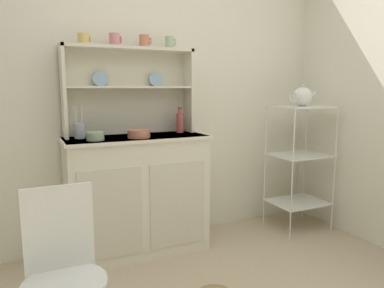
{
  "coord_description": "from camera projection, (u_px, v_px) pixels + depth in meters",
  "views": [
    {
      "loc": [
        -0.97,
        -1.25,
        1.28
      ],
      "look_at": [
        0.15,
        1.12,
        0.87
      ],
      "focal_mm": 33.78,
      "sensor_mm": 36.0,
      "label": 1
    }
  ],
  "objects": [
    {
      "name": "hutch_shelf_unit",
      "position": [
        129.0,
        84.0,
        2.81
      ],
      "size": [
        1.01,
        0.18,
        0.67
      ],
      "color": "beige",
      "rests_on": "hutch_cabinet"
    },
    {
      "name": "cup_rose_1",
      "position": [
        115.0,
        40.0,
        2.67
      ],
      "size": [
        0.09,
        0.08,
        0.09
      ],
      "color": "#D17A84",
      "rests_on": "hutch_shelf_unit"
    },
    {
      "name": "jam_bottle",
      "position": [
        180.0,
        122.0,
        2.95
      ],
      "size": [
        0.06,
        0.06,
        0.21
      ],
      "color": "#B74C47",
      "rests_on": "hutch_cabinet"
    },
    {
      "name": "wire_chair",
      "position": [
        62.0,
        264.0,
        1.58
      ],
      "size": [
        0.36,
        0.36,
        0.85
      ],
      "rotation": [
        0.0,
        0.0,
        -0.05
      ],
      "color": "white",
      "rests_on": "ground"
    },
    {
      "name": "porcelain_teapot",
      "position": [
        302.0,
        97.0,
        3.17
      ],
      "size": [
        0.26,
        0.17,
        0.19
      ],
      "color": "white",
      "rests_on": "bakers_rack"
    },
    {
      "name": "cup_terracotta_2",
      "position": [
        144.0,
        41.0,
        2.77
      ],
      "size": [
        0.09,
        0.08,
        0.09
      ],
      "color": "#C67556",
      "rests_on": "hutch_shelf_unit"
    },
    {
      "name": "hutch_cabinet",
      "position": [
        137.0,
        194.0,
        2.79
      ],
      "size": [
        1.08,
        0.45,
        0.92
      ],
      "color": "silver",
      "rests_on": "ground"
    },
    {
      "name": "bakers_rack",
      "position": [
        300.0,
        154.0,
        3.25
      ],
      "size": [
        0.5,
        0.39,
        1.12
      ],
      "color": "silver",
      "rests_on": "ground"
    },
    {
      "name": "bowl_mixing_large",
      "position": [
        95.0,
        136.0,
        2.52
      ],
      "size": [
        0.12,
        0.12,
        0.06
      ],
      "primitive_type": "cylinder",
      "color": "#9EB78E",
      "rests_on": "hutch_cabinet"
    },
    {
      "name": "utensil_jar",
      "position": [
        80.0,
        130.0,
        2.61
      ],
      "size": [
        0.08,
        0.08,
        0.24
      ],
      "color": "#B2B7C6",
      "rests_on": "hutch_cabinet"
    },
    {
      "name": "bowl_floral_medium",
      "position": [
        139.0,
        134.0,
        2.65
      ],
      "size": [
        0.17,
        0.17,
        0.06
      ],
      "primitive_type": "cylinder",
      "color": "#C67556",
      "rests_on": "hutch_cabinet"
    },
    {
      "name": "wall_back",
      "position": [
        150.0,
        92.0,
        2.99
      ],
      "size": [
        3.84,
        0.05,
        2.5
      ],
      "primitive_type": "cube",
      "color": "silver",
      "rests_on": "ground"
    },
    {
      "name": "cup_gold_0",
      "position": [
        83.0,
        39.0,
        2.58
      ],
      "size": [
        0.09,
        0.08,
        0.08
      ],
      "color": "#DBB760",
      "rests_on": "hutch_shelf_unit"
    },
    {
      "name": "cup_sage_3",
      "position": [
        170.0,
        43.0,
        2.86
      ],
      "size": [
        0.08,
        0.07,
        0.09
      ],
      "color": "#9EB78E",
      "rests_on": "hutch_shelf_unit"
    }
  ]
}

